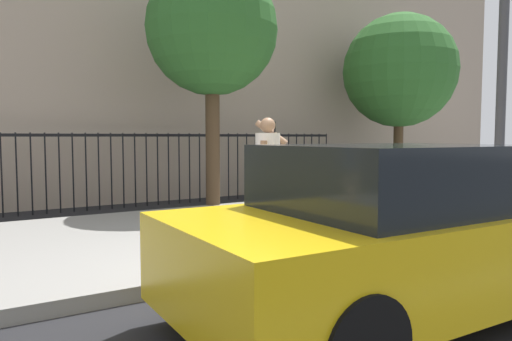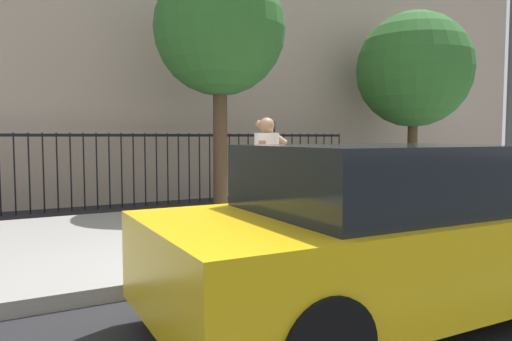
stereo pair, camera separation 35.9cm
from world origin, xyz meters
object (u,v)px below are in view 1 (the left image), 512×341
(pedestrian_on_phone, at_px, (267,168))
(taxi_yellow, at_px, (407,232))
(street_tree_near, at_px, (212,31))
(street_tree_mid, at_px, (400,71))
(street_bench, at_px, (342,176))

(pedestrian_on_phone, bearing_deg, taxi_yellow, -97.41)
(street_tree_near, bearing_deg, street_tree_mid, 2.10)
(taxi_yellow, xyz_separation_m, street_tree_mid, (6.78, 6.08, 2.55))
(street_tree_near, bearing_deg, pedestrian_on_phone, -103.90)
(pedestrian_on_phone, distance_m, street_tree_mid, 7.57)
(street_bench, bearing_deg, taxi_yellow, -127.38)
(street_tree_near, relative_size, street_tree_mid, 1.04)
(pedestrian_on_phone, xyz_separation_m, street_bench, (3.57, 2.42, -0.44))
(taxi_yellow, height_order, street_tree_mid, street_tree_mid)
(pedestrian_on_phone, relative_size, street_tree_near, 0.33)
(pedestrian_on_phone, distance_m, street_tree_near, 4.11)
(taxi_yellow, bearing_deg, street_tree_mid, 41.85)
(pedestrian_on_phone, height_order, street_tree_near, street_tree_near)
(taxi_yellow, distance_m, street_bench, 6.46)
(taxi_yellow, height_order, pedestrian_on_phone, pedestrian_on_phone)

